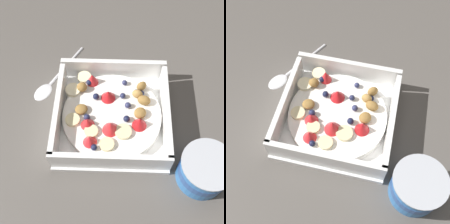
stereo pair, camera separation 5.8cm
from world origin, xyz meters
TOP-DOWN VIEW (x-y plane):
  - ground_plane at (0.00, 0.00)m, footprint 2.40×2.40m
  - fruit_bowl at (0.02, -0.00)m, footprint 0.22×0.22m
  - spoon at (0.15, -0.09)m, footprint 0.10×0.16m
  - yogurt_cup at (-0.15, 0.11)m, footprint 0.09×0.09m

SIDE VIEW (x-z plane):
  - ground_plane at x=0.00m, z-range 0.00..0.00m
  - spoon at x=0.15m, z-range 0.00..0.01m
  - fruit_bowl at x=0.02m, z-range -0.01..0.05m
  - yogurt_cup at x=-0.15m, z-range 0.00..0.07m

